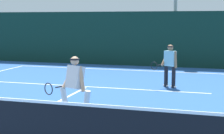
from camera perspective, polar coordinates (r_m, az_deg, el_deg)
name	(u,v)px	position (r m, az deg, el deg)	size (l,w,h in m)	color
court_line_baseline_far	(121,70)	(17.52, 1.36, -0.44)	(10.74, 0.10, 0.01)	white
court_line_service	(87,87)	(13.17, -3.91, -3.12)	(8.75, 0.10, 0.01)	white
court_line_centre	(45,108)	(10.15, -10.60, -6.45)	(0.10, 6.40, 0.01)	white
player_near	(75,85)	(8.71, -5.95, -2.93)	(1.12, 0.80, 1.57)	silver
player_far	(170,64)	(13.04, 9.13, 0.46)	(0.93, 0.79, 1.55)	black
tennis_ball	(17,100)	(11.23, -14.81, -5.06)	(0.07, 0.07, 0.07)	#D1E033
back_fence_windscreen	(129,39)	(19.10, 2.77, 4.50)	(21.75, 0.12, 2.85)	#0F2D24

